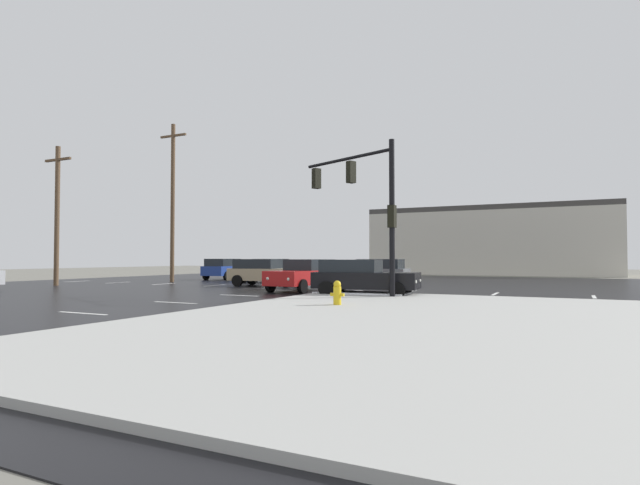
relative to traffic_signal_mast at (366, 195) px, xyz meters
The scene contains 16 objects.
ground_plane 8.23m from the traffic_signal_mast, 140.63° to the left, with size 120.00×120.00×0.00m, color slate.
road_asphalt 8.23m from the traffic_signal_mast, 140.63° to the left, with size 44.00×44.00×0.02m, color black.
sidewalk_corner 10.90m from the traffic_signal_mast, 48.92° to the right, with size 18.00×18.00×0.14m, color #B2B2AD.
snow_strip_curbside 4.21m from the traffic_signal_mast, 133.04° to the left, with size 4.00×1.60×0.06m, color white.
lane_markings 6.76m from the traffic_signal_mast, 143.95° to the left, with size 36.15×36.15×0.01m.
traffic_signal_mast is the anchor object (origin of this frame).
fire_hydrant 6.21m from the traffic_signal_mast, 80.32° to the right, with size 0.48×0.26×0.79m.
strip_building_background 33.80m from the traffic_signal_mast, 89.22° to the left, with size 23.14×8.00×6.72m.
sedan_white 15.56m from the traffic_signal_mast, 137.91° to the left, with size 2.33×4.65×1.58m.
sedan_red 6.17m from the traffic_signal_mast, 148.81° to the left, with size 2.21×4.61×1.58m.
sedan_tan 10.48m from the traffic_signal_mast, 147.75° to the left, with size 4.66×2.37×1.58m.
sedan_grey 9.49m from the traffic_signal_mast, 108.64° to the left, with size 4.60×2.19×1.58m.
sedan_blue 20.10m from the traffic_signal_mast, 143.73° to the left, with size 2.26×4.63×1.58m.
sedan_black 3.57m from the traffic_signal_mast, 125.37° to the left, with size 4.68×2.44×1.58m.
utility_pole_mid 19.84m from the traffic_signal_mast, behind, with size 2.20×0.28×8.37m.
utility_pole_far 18.12m from the traffic_signal_mast, 158.25° to the left, with size 2.20×0.28×10.90m.
Camera 1 is at (13.12, -24.56, 1.68)m, focal length 28.60 mm.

